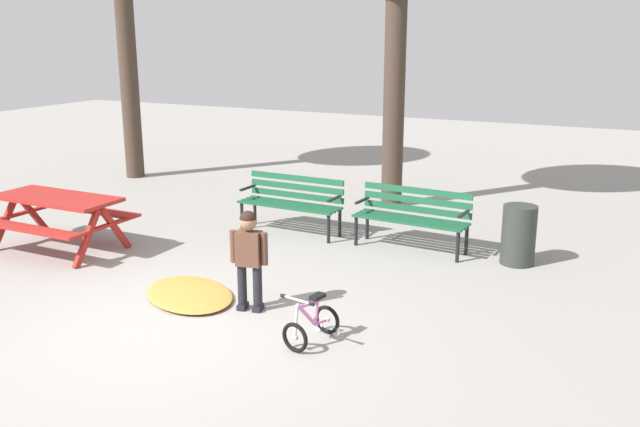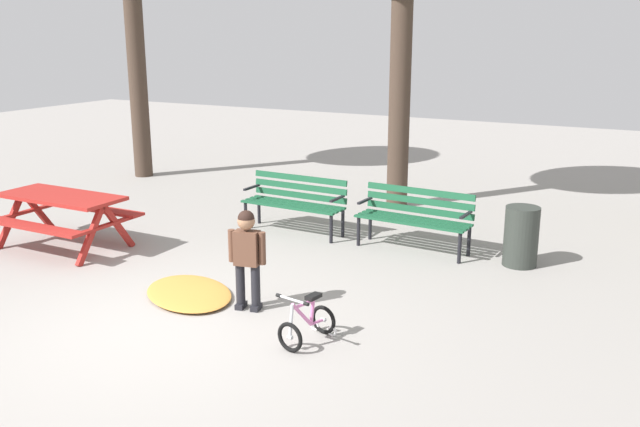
# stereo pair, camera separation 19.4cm
# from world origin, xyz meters

# --- Properties ---
(ground) EXTENTS (36.00, 36.00, 0.00)m
(ground) POSITION_xyz_m (0.00, 0.00, 0.00)
(ground) COLOR gray
(picnic_table) EXTENTS (1.81, 1.36, 0.79)m
(picnic_table) POSITION_xyz_m (-2.98, 1.54, 0.59)
(picnic_table) COLOR maroon
(picnic_table) RESTS_ON ground
(park_bench_far_left) EXTENTS (1.62, 0.51, 0.85)m
(park_bench_far_left) POSITION_xyz_m (-0.49, 3.75, 0.51)
(park_bench_far_left) COLOR #195133
(park_bench_far_left) RESTS_ON ground
(park_bench_left) EXTENTS (1.63, 0.56, 0.85)m
(park_bench_left) POSITION_xyz_m (1.41, 3.75, 0.51)
(park_bench_left) COLOR #195133
(park_bench_left) RESTS_ON ground
(child_standing) EXTENTS (0.42, 0.21, 1.12)m
(child_standing) POSITION_xyz_m (0.54, 0.88, 0.66)
(child_standing) COLOR black
(child_standing) RESTS_ON ground
(kids_bicycle) EXTENTS (0.45, 0.60, 0.54)m
(kids_bicycle) POSITION_xyz_m (1.51, 0.44, 0.20)
(kids_bicycle) COLOR black
(kids_bicycle) RESTS_ON ground
(leaf_pile) EXTENTS (1.57, 1.44, 0.07)m
(leaf_pile) POSITION_xyz_m (-0.29, 0.89, 0.04)
(leaf_pile) COLOR #C68438
(leaf_pile) RESTS_ON ground
(trash_bin) EXTENTS (0.44, 0.44, 0.78)m
(trash_bin) POSITION_xyz_m (2.86, 3.75, 0.39)
(trash_bin) COLOR #2D332D
(trash_bin) RESTS_ON ground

